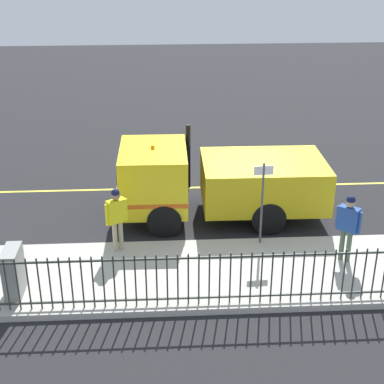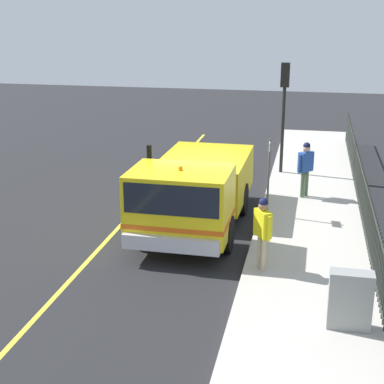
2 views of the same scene
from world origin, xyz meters
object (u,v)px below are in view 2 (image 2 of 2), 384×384
Objects in this scene: utility_cabinet at (350,300)px; street_sign at (269,168)px; work_truck at (194,189)px; traffic_cone at (156,188)px; traffic_light_near at (284,96)px; worker_standing at (263,226)px; pedestrian_distant at (306,164)px.

street_sign is at bearing 108.75° from utility_cabinet.
traffic_cone is (-1.77, 2.52, -0.87)m from work_truck.
traffic_light_near is 11.20m from utility_cabinet.
pedestrian_distant is at bearing -41.54° from worker_standing.
work_truck is at bearing 7.26° from worker_standing.
traffic_cone is 4.10m from street_sign.
street_sign is (-2.03, 5.99, 0.85)m from utility_cabinet.
traffic_cone is 0.31× the size of street_sign.
traffic_light_near is (-0.91, 2.83, 1.73)m from pedestrian_distant.
worker_standing reaches higher than utility_cabinet.
work_truck is 3.20m from traffic_cone.
utility_cabinet is at bearing 130.65° from work_truck.
utility_cabinet is (1.85, -2.24, -0.49)m from worker_standing.
traffic_light_near reaches higher than worker_standing.
pedestrian_distant is 0.78× the size of street_sign.
utility_cabinet reaches higher than traffic_cone.
street_sign reaches higher than pedestrian_distant.
street_sign is (3.71, -1.24, 1.23)m from traffic_cone.
traffic_cone is at bearing 161.48° from street_sign.
work_truck is 3.42× the size of pedestrian_distant.
utility_cabinet is (3.97, -4.71, -0.49)m from work_truck.
pedestrian_distant reaches higher than traffic_cone.
worker_standing reaches higher than traffic_cone.
street_sign is (-0.10, -4.81, -1.40)m from traffic_light_near.
utility_cabinet is at bearing -51.56° from traffic_cone.
worker_standing is 3.77m from street_sign.
traffic_cone is (-3.89, 4.99, -0.87)m from worker_standing.
traffic_light_near is 5.84m from traffic_cone.
street_sign is (1.94, 1.28, 0.36)m from work_truck.
traffic_light_near reaches higher than utility_cabinet.
pedestrian_distant is 2.49× the size of traffic_cone.
pedestrian_distant is at bearing 97.30° from utility_cabinet.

